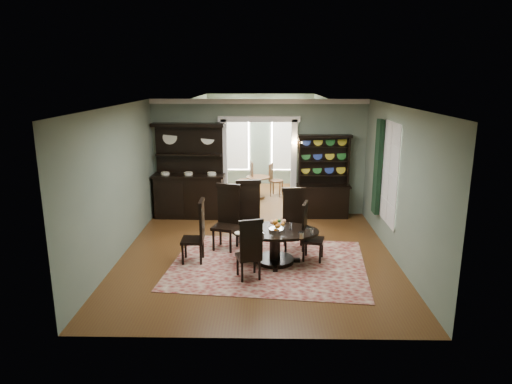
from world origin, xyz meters
TOP-DOWN VIEW (x-y plane):
  - room at (0.00, 0.04)m, footprint 5.51×6.01m
  - parlor at (0.00, 5.53)m, footprint 3.51×3.50m
  - doorway_trim at (0.00, 3.00)m, footprint 2.08×0.25m
  - right_window at (2.69, 0.93)m, footprint 0.15×1.47m
  - wall_sconce at (0.95, 2.85)m, footprint 0.27×0.21m
  - rug at (0.23, -0.41)m, footprint 3.98×3.23m
  - dining_table at (0.35, -0.30)m, footprint 1.74×1.63m
  - centerpiece at (0.39, -0.37)m, footprint 1.52×0.98m
  - chair_far_left at (-0.64, 0.50)m, footprint 0.63×0.61m
  - chair_far_mid at (-0.19, 0.68)m, footprint 0.58×0.56m
  - chair_far_right at (0.76, 0.52)m, footprint 0.50×0.46m
  - chair_end_left at (-1.15, -0.30)m, footprint 0.45×0.48m
  - chair_end_right at (1.02, -0.14)m, footprint 0.50×0.52m
  - chair_near at (-0.11, -1.13)m, footprint 0.53×0.52m
  - sideboard at (-1.79, 2.72)m, footprint 1.84×0.69m
  - welsh_dresser at (1.66, 2.77)m, footprint 1.37×0.51m
  - parlor_table at (-0.05, 4.57)m, footprint 0.71×0.71m
  - parlor_chair_left at (-0.36, 4.71)m, footprint 0.47×0.46m
  - parlor_chair_right at (0.45, 4.88)m, footprint 0.45×0.44m

SIDE VIEW (x-z plane):
  - rug at x=0.23m, z-range 0.00..0.01m
  - parlor_table at x=-0.05m, z-range 0.10..0.76m
  - dining_table at x=0.35m, z-range 0.13..0.80m
  - parlor_chair_right at x=0.45m, z-range 0.03..1.01m
  - parlor_chair_left at x=-0.36m, z-range 0.04..1.10m
  - chair_near at x=-0.11m, z-range 0.03..1.19m
  - chair_end_right at x=1.02m, z-range 0.03..1.20m
  - chair_end_left at x=-1.15m, z-range 0.03..1.29m
  - chair_far_right at x=0.76m, z-range 0.03..1.32m
  - chair_far_left at x=-0.64m, z-range 0.03..1.41m
  - centerpiece at x=0.39m, z-range 0.62..0.87m
  - chair_far_mid at x=-0.19m, z-range 0.04..1.45m
  - welsh_dresser at x=1.66m, z-range -0.29..1.83m
  - sideboard at x=-1.79m, z-range -0.36..2.05m
  - parlor at x=0.00m, z-range 0.01..3.02m
  - room at x=0.00m, z-range 0.07..3.08m
  - right_window at x=2.69m, z-range 0.54..2.66m
  - doorway_trim at x=0.00m, z-range 0.33..2.90m
  - wall_sconce at x=0.95m, z-range 1.79..1.99m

